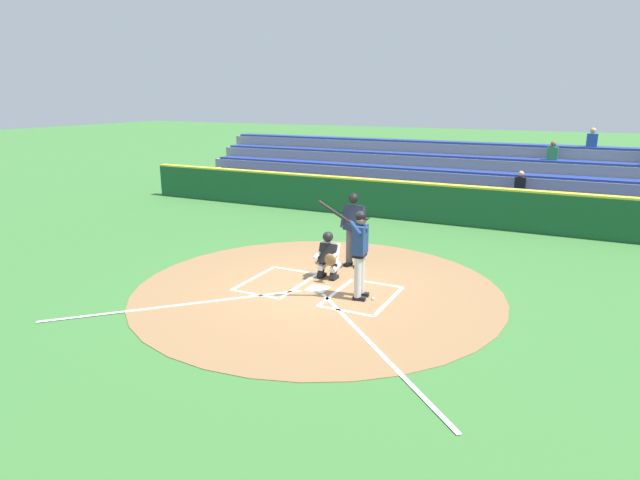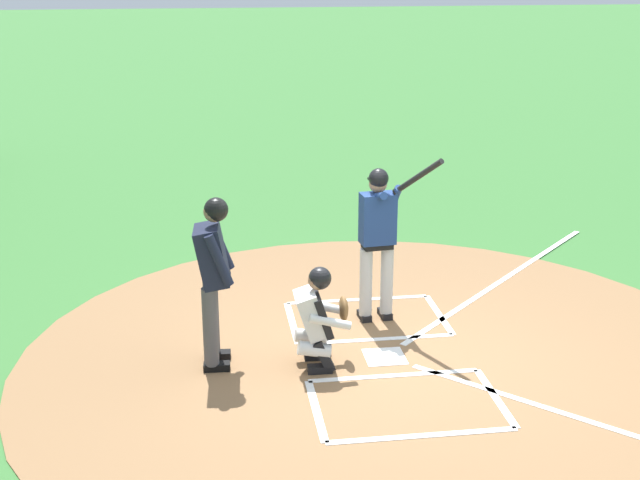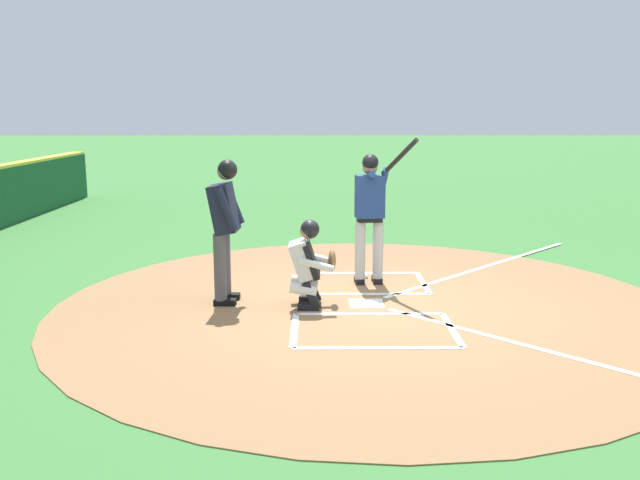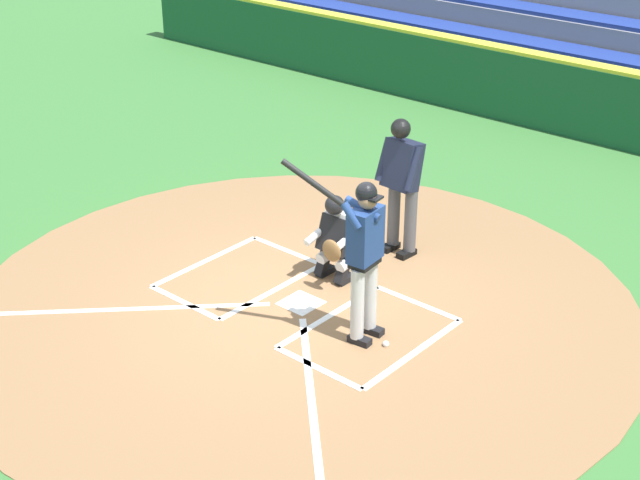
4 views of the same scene
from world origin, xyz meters
The scene contains 7 objects.
ground_plane centered at (0.00, 0.00, 0.00)m, with size 120.00×120.00×0.00m, color #387033.
dirt_circle centered at (0.00, 0.00, 0.01)m, with size 8.00×8.00×0.01m, color olive.
home_plate_and_chalk centered at (0.00, 0.88, 0.01)m, with size 7.93×4.91×0.01m.
batter centered at (-1.02, 0.12, 1.10)m, with size 0.89×0.79×2.13m.
catcher centered at (0.09, -0.75, 0.59)m, with size 0.59×0.61×1.13m.
plate_umpire centered at (-0.09, -1.82, 1.08)m, with size 0.60×0.44×1.86m.
baseball centered at (-1.33, 0.09, 0.04)m, with size 0.07×0.07×0.07m, color white.
Camera 2 is at (8.47, -1.91, 4.25)m, focal length 49.09 mm.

